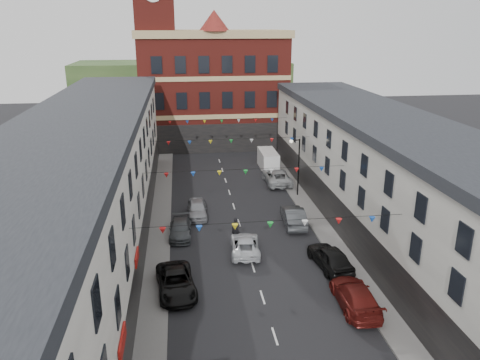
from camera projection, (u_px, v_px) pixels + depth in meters
name	position (u px, v px, depth m)	size (l,w,h in m)	color
ground	(253.00, 267.00, 33.86)	(160.00, 160.00, 0.00)	black
pavement_left	(158.00, 259.00, 34.88)	(1.80, 64.00, 0.15)	#605E5B
pavement_right	(336.00, 248.00, 36.56)	(1.80, 64.00, 0.15)	#605E5B
terrace_left	(80.00, 201.00, 31.68)	(8.40, 56.00, 10.70)	beige
terrace_right	(408.00, 192.00, 34.71)	(8.40, 56.00, 9.70)	silver
civic_building	(213.00, 87.00, 67.00)	(20.60, 13.30, 18.50)	maroon
clock_tower	(156.00, 39.00, 61.16)	(5.60, 5.60, 30.00)	maroon
distant_hill	(183.00, 88.00, 90.14)	(40.00, 14.00, 10.00)	#2B4721
street_lamp	(296.00, 160.00, 46.60)	(1.10, 0.36, 6.00)	black
car_left_c	(176.00, 282.00, 30.51)	(2.37, 5.13, 1.43)	black
car_left_d	(180.00, 229.00, 38.64)	(1.79, 4.40, 1.28)	#43484C
car_left_e	(197.00, 209.00, 42.57)	(1.75, 4.35, 1.48)	gray
car_right_c	(355.00, 296.00, 28.85)	(2.15, 5.28, 1.53)	maroon
car_right_d	(330.00, 257.00, 33.57)	(1.94, 4.82, 1.64)	black
car_right_e	(293.00, 216.00, 40.77)	(1.70, 4.88, 1.61)	#424549
car_right_f	(277.00, 177.00, 51.40)	(2.64, 5.73, 1.59)	#A5A8AA
moving_car	(245.00, 245.00, 35.85)	(2.15, 4.66, 1.29)	silver
white_van	(268.00, 160.00, 56.75)	(1.90, 4.93, 2.18)	silver
pedestrian	(236.00, 229.00, 37.93)	(0.68, 0.45, 1.88)	black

